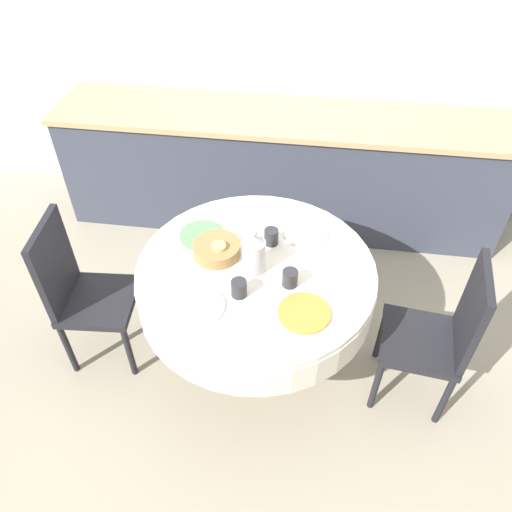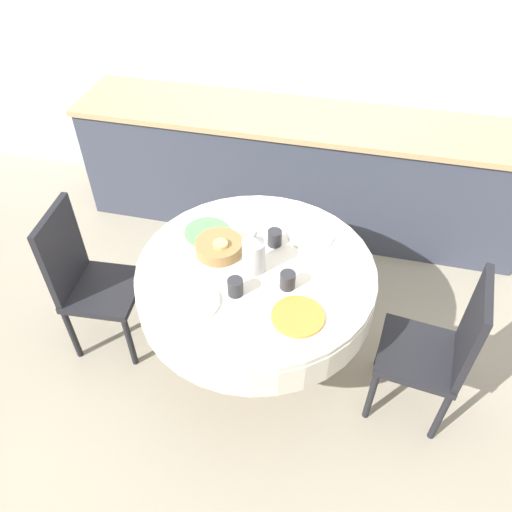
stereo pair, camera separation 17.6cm
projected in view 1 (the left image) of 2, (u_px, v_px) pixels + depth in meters
The scene contains 16 objects.
ground_plane at pixel (256, 354), 3.07m from camera, with size 12.00×12.00×0.00m, color #9E937F.
wall_back at pixel (291, 36), 3.41m from camera, with size 7.00×0.05×2.60m.
kitchen_counter at pixel (281, 169), 3.75m from camera, with size 3.24×0.64×0.89m.
dining_table at pixel (256, 284), 2.64m from camera, with size 1.25×1.25×0.75m.
chair_left at pixel (441, 333), 2.53m from camera, with size 0.44×0.44×0.96m.
chair_right at pixel (81, 289), 2.75m from camera, with size 0.43×0.43×0.96m.
plate_near_left at pixel (199, 306), 2.35m from camera, with size 0.25×0.25×0.01m, color white.
cup_near_left at pixel (239, 288), 2.39m from camera, with size 0.08×0.08×0.09m, color #28282D.
plate_near_right at pixel (304, 313), 2.32m from camera, with size 0.25×0.25×0.01m, color orange.
cup_near_right at pixel (290, 278), 2.44m from camera, with size 0.08×0.08×0.09m, color #28282D.
plate_far_left at pixel (202, 235), 2.73m from camera, with size 0.25×0.25×0.01m, color #5BA85B.
cup_far_left at pixel (219, 251), 2.58m from camera, with size 0.08×0.08×0.09m, color #DBB766.
plate_far_right at pixel (306, 232), 2.74m from camera, with size 0.25×0.25×0.01m, color white.
cup_far_right at pixel (271, 237), 2.66m from camera, with size 0.08×0.08×0.09m, color #28282D.
coffee_carafe at pixel (254, 253), 2.47m from camera, with size 0.12×0.12×0.26m.
bread_basket at pixel (217, 249), 2.60m from camera, with size 0.25×0.25×0.07m, color olive.
Camera 1 is at (0.25, -1.80, 2.54)m, focal length 35.00 mm.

